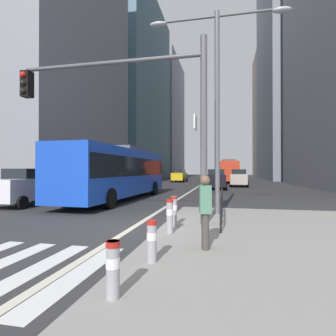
{
  "coord_description": "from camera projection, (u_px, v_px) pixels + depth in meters",
  "views": [
    {
      "loc": [
        2.9,
        -8.35,
        1.87
      ],
      "look_at": [
        -4.39,
        25.99,
        2.13
      ],
      "focal_mm": 28.56,
      "sensor_mm": 36.0,
      "label": 1
    }
  ],
  "objects": [
    {
      "name": "ground_plane",
      "position": [
        197.0,
        188.0,
        28.32
      ],
      "size": [
        160.0,
        160.0,
        0.0
      ],
      "primitive_type": "plane",
      "color": "#303033"
    },
    {
      "name": "median_island",
      "position": [
        331.0,
        242.0,
        6.64
      ],
      "size": [
        9.0,
        10.0,
        0.15
      ],
      "primitive_type": "cube",
      "color": "gray",
      "rests_on": "ground"
    },
    {
      "name": "crosswalk_stripes",
      "position": [
        14.0,
        268.0,
        5.06
      ],
      "size": [
        6.75,
        3.2,
        0.01
      ],
      "color": "silver",
      "rests_on": "ground"
    },
    {
      "name": "lane_centre_line",
      "position": [
        204.0,
        183.0,
        38.11
      ],
      "size": [
        0.2,
        80.0,
        0.01
      ],
      "primitive_type": "cube",
      "color": "beige",
      "rests_on": "ground"
    },
    {
      "name": "office_tower_left_near",
      "position": [
        42.0,
        43.0,
        28.23
      ],
      "size": [
        12.76,
        17.32,
        30.64
      ],
      "primitive_type": "cube",
      "color": "gray",
      "rests_on": "ground"
    },
    {
      "name": "office_tower_left_mid",
      "position": [
        130.0,
        91.0,
        54.66
      ],
      "size": [
        11.23,
        25.3,
        36.2
      ],
      "primitive_type": "cube",
      "color": "slate",
      "rests_on": "ground"
    },
    {
      "name": "office_tower_left_far",
      "position": [
        162.0,
        119.0,
        82.8
      ],
      "size": [
        10.53,
        22.38,
        35.57
      ],
      "primitive_type": "cube",
      "color": "slate",
      "rests_on": "ground"
    },
    {
      "name": "office_tower_right_mid",
      "position": [
        297.0,
        47.0,
        52.66
      ],
      "size": [
        12.89,
        21.93,
        52.17
      ],
      "primitive_type": "cube",
      "color": "slate",
      "rests_on": "ground"
    },
    {
      "name": "office_tower_right_far",
      "position": [
        276.0,
        114.0,
        74.55
      ],
      "size": [
        10.93,
        17.67,
        35.17
      ],
      "primitive_type": "cube",
      "color": "gray",
      "rests_on": "ground"
    },
    {
      "name": "city_bus_blue_oncoming",
      "position": [
        119.0,
        171.0,
        16.75
      ],
      "size": [
        2.92,
        11.7,
        3.4
      ],
      "color": "blue",
      "rests_on": "ground"
    },
    {
      "name": "sedan_white_oncoming",
      "position": [
        29.0,
        186.0,
        14.31
      ],
      "size": [
        2.1,
        4.33,
        1.94
      ],
      "color": "silver",
      "rests_on": "ground"
    },
    {
      "name": "city_bus_red_receding",
      "position": [
        228.0,
        170.0,
        40.46
      ],
      "size": [
        2.93,
        10.63,
        3.4
      ],
      "color": "red",
      "rests_on": "ground"
    },
    {
      "name": "city_bus_red_distant",
      "position": [
        224.0,
        170.0,
        57.76
      ],
      "size": [
        2.7,
        10.71,
        3.4
      ],
      "color": "#198456",
      "rests_on": "ground"
    },
    {
      "name": "car_oncoming_mid",
      "position": [
        179.0,
        174.0,
        60.23
      ],
      "size": [
        2.15,
        4.61,
        1.94
      ],
      "color": "maroon",
      "rests_on": "ground"
    },
    {
      "name": "car_receding_near",
      "position": [
        239.0,
        178.0,
        29.93
      ],
      "size": [
        2.2,
        4.12,
        1.94
      ],
      "color": "#B2A899",
      "rests_on": "ground"
    },
    {
      "name": "car_receding_far",
      "position": [
        216.0,
        179.0,
        25.92
      ],
      "size": [
        2.1,
        4.26,
        1.94
      ],
      "color": "black",
      "rests_on": "ground"
    },
    {
      "name": "car_oncoming_far",
      "position": [
        179.0,
        176.0,
        41.64
      ],
      "size": [
        2.08,
        4.6,
        1.94
      ],
      "color": "gold",
      "rests_on": "ground"
    },
    {
      "name": "traffic_signal_gantry",
      "position": [
        135.0,
        102.0,
        8.93
      ],
      "size": [
        6.75,
        0.65,
        6.0
      ],
      "color": "#515156",
      "rests_on": "median_island"
    },
    {
      "name": "street_lamp_post",
      "position": [
        217.0,
        84.0,
        10.52
      ],
      "size": [
        5.5,
        0.32,
        8.0
      ],
      "color": "#56565B",
      "rests_on": "median_island"
    },
    {
      "name": "bollard_front",
      "position": [
        113.0,
        266.0,
        3.58
      ],
      "size": [
        0.2,
        0.2,
        0.77
      ],
      "color": "#99999E",
      "rests_on": "median_island"
    },
    {
      "name": "bollard_left",
      "position": [
        152.0,
        239.0,
        4.99
      ],
      "size": [
        0.2,
        0.2,
        0.78
      ],
      "color": "#99999E",
      "rests_on": "median_island"
    },
    {
      "name": "bollard_right",
      "position": [
        170.0,
        214.0,
        7.29
      ],
      "size": [
        0.2,
        0.2,
        0.92
      ],
      "color": "#99999E",
      "rests_on": "median_island"
    },
    {
      "name": "bollard_back",
      "position": [
        174.0,
        209.0,
        8.19
      ],
      "size": [
        0.2,
        0.2,
        0.91
      ],
      "color": "#99999E",
      "rests_on": "median_island"
    },
    {
      "name": "pedestrian_railing",
      "position": [
        221.0,
        200.0,
        8.96
      ],
      "size": [
        0.06,
        3.5,
        0.98
      ],
      "color": "black",
      "rests_on": "median_island"
    },
    {
      "name": "pedestrian_waiting",
      "position": [
        205.0,
        208.0,
        5.83
      ],
      "size": [
        0.3,
        0.42,
        1.6
      ],
      "color": "#423D38",
      "rests_on": "median_island"
    }
  ]
}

